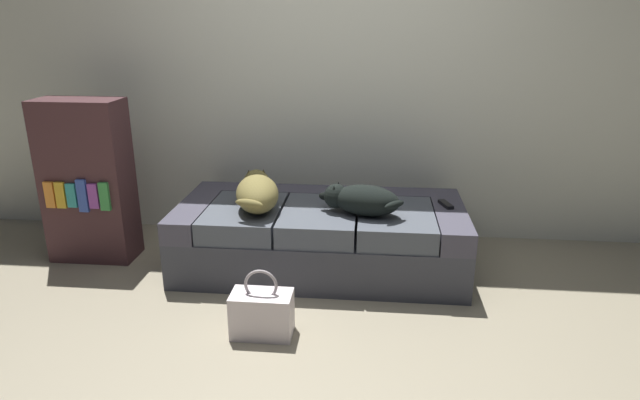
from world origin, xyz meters
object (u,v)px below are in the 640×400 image
dog_tan (257,192)px  bookshelf (88,181)px  couch (321,236)px  handbag (262,313)px  tv_remote (446,204)px  dog_dark (361,200)px

dog_tan → bookshelf: bookshelf is taller
couch → handbag: (-0.23, -0.85, -0.09)m
couch → dog_tan: dog_tan is taller
dog_tan → tv_remote: (1.20, 0.16, -0.10)m
handbag → bookshelf: bookshelf is taller
dog_dark → bookshelf: bearing=175.0°
couch → handbag: couch is taller
dog_tan → bookshelf: 1.19m
dog_dark → bookshelf: (-1.84, 0.16, 0.01)m
tv_remote → bookshelf: bookshelf is taller
dog_tan → dog_dark: (0.66, -0.05, -0.01)m
tv_remote → bookshelf: (-2.38, -0.05, 0.10)m
tv_remote → bookshelf: size_ratio=0.14×
handbag → dog_tan: bearing=102.7°
dog_tan → dog_dark: size_ratio=1.13×
bookshelf → tv_remote: bearing=1.1°
dog_dark → bookshelf: bookshelf is taller
handbag → bookshelf: bearing=147.5°
couch → bookshelf: size_ratio=1.69×
bookshelf → dog_tan: bearing=-5.3°
tv_remote → handbag: 1.41m
tv_remote → dog_dark: bearing=-177.3°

